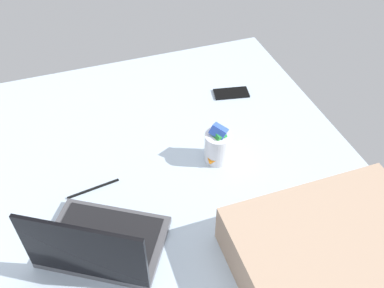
# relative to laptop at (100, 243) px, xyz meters

# --- Properties ---
(bed_mattress) EXTENTS (1.80, 1.40, 0.18)m
(bed_mattress) POSITION_rel_laptop_xyz_m (-0.02, -0.25, -0.13)
(bed_mattress) COLOR silver
(bed_mattress) RESTS_ON ground
(laptop) EXTENTS (0.40, 0.37, 0.23)m
(laptop) POSITION_rel_laptop_xyz_m (0.00, 0.00, 0.00)
(laptop) COLOR #4C4C51
(laptop) RESTS_ON bed_mattress
(snack_cup) EXTENTS (0.09, 0.09, 0.15)m
(snack_cup) POSITION_rel_laptop_xyz_m (-0.44, -0.24, 0.02)
(snack_cup) COLOR silver
(snack_cup) RESTS_ON bed_mattress
(cell_phone) EXTENTS (0.15, 0.09, 0.01)m
(cell_phone) POSITION_rel_laptop_xyz_m (-0.63, -0.56, -0.04)
(cell_phone) COLOR black
(cell_phone) RESTS_ON bed_mattress
(pillow) EXTENTS (0.52, 0.36, 0.13)m
(pillow) POSITION_rel_laptop_xyz_m (-0.58, 0.23, 0.02)
(pillow) COLOR tan
(pillow) RESTS_ON bed_mattress
(charger_cable) EXTENTS (0.17, 0.03, 0.01)m
(charger_cable) POSITION_rel_laptop_xyz_m (-0.02, -0.24, -0.04)
(charger_cable) COLOR black
(charger_cable) RESTS_ON bed_mattress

